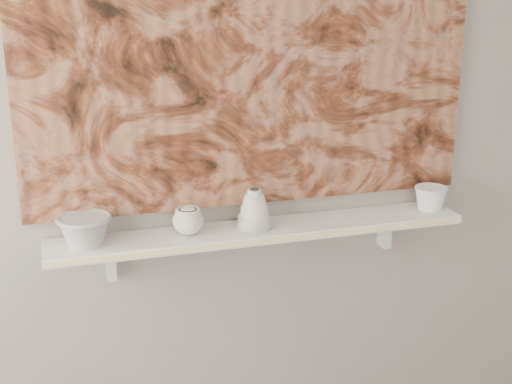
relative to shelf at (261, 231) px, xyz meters
name	(u,v)px	position (x,y,z in m)	size (l,w,h in m)	color
wall_back	(252,96)	(0.00, 0.09, 0.44)	(3.60, 3.60, 0.00)	gray
shelf	(261,231)	(0.00, 0.00, 0.00)	(1.40, 0.18, 0.03)	white
shelf_stripe	(269,241)	(0.00, -0.09, 0.00)	(1.40, 0.01, 0.02)	beige
bracket_left	(111,261)	(-0.49, 0.06, -0.07)	(0.03, 0.06, 0.12)	white
bracket_right	(385,231)	(0.49, 0.06, -0.07)	(0.03, 0.06, 0.12)	white
painting	(254,37)	(0.00, 0.08, 0.62)	(1.50, 0.03, 1.10)	brown
house_motif	(380,125)	(0.45, 0.07, 0.32)	(0.09, 0.00, 0.08)	black
bowl_grey	(85,230)	(-0.57, 0.00, 0.06)	(0.17, 0.17, 0.10)	gray
cup_cream	(188,221)	(-0.24, 0.00, 0.06)	(0.10, 0.10, 0.09)	beige
bell_vessel	(254,208)	(-0.02, 0.00, 0.08)	(0.12, 0.12, 0.13)	beige
bowl_white	(431,198)	(0.63, 0.00, 0.06)	(0.12, 0.12, 0.08)	white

